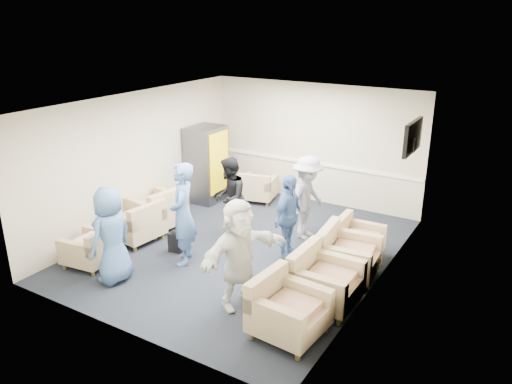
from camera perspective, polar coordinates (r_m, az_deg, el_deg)
The scene contains 25 objects.
floor at distance 9.32m, azimuth -1.45°, elevation -6.47°, with size 6.00×6.00×0.00m, color black.
ceiling at distance 8.48m, azimuth -1.61°, elevation 10.14°, with size 6.00×6.00×0.00m, color silver.
back_wall at distance 11.35m, azimuth 6.66°, elevation 5.50°, with size 5.00×0.02×2.70m, color beige.
front_wall at distance 6.65m, azimuth -15.59°, elevation -5.57°, with size 5.00×0.02×2.70m, color beige.
left_wall at distance 10.31m, azimuth -13.36°, elevation 3.65°, with size 0.02×6.00×2.70m, color beige.
right_wall at distance 7.83m, azimuth 14.12°, elevation -1.55°, with size 0.02×6.00×2.70m, color beige.
chair_rail at distance 11.45m, azimuth 6.53°, elevation 3.30°, with size 4.98×0.04×0.06m, color white.
tv at distance 9.31m, azimuth 17.48°, elevation 6.01°, with size 0.10×1.00×0.58m.
armchair_left_near at distance 9.05m, azimuth -18.24°, elevation -6.24°, with size 0.84×0.84×0.60m.
armchair_left_mid at distance 9.74m, azimuth -13.37°, elevation -3.63°, with size 0.93×0.93×0.68m.
armchair_left_far at distance 10.18m, azimuth -11.06°, elevation -2.20°, with size 1.07×1.07×0.75m.
armchair_right_near at distance 6.88m, azimuth 3.37°, elevation -13.43°, with size 0.96×0.96×0.71m.
armchair_right_midnear at distance 7.56m, azimuth 7.61°, elevation -10.17°, with size 0.92×0.92×0.73m.
armchair_right_midfar at distance 8.37m, azimuth 10.17°, elevation -7.24°, with size 0.98×0.98×0.72m.
armchair_right_far at distance 9.07m, azimuth 11.34°, elevation -5.48°, with size 0.79×0.79×0.61m.
armchair_corner at distance 11.51m, azimuth 0.18°, elevation 0.40°, with size 0.91×0.91×0.61m.
vending_machine at distance 11.47m, azimuth -5.64°, elevation 3.20°, with size 0.71×0.82×1.74m.
backpack at distance 9.24m, azimuth -9.11°, elevation -5.43°, with size 0.28×0.22×0.44m.
pillow at distance 8.98m, azimuth -18.39°, elevation -5.32°, with size 0.44×0.34×0.13m, color #EEE4CF.
person_front_left at distance 8.25m, azimuth -16.21°, elevation -4.76°, with size 0.78×0.51×1.60m, color #4366A1.
person_mid_left at distance 8.56m, azimuth -8.37°, elevation -2.52°, with size 0.66×0.43×1.80m, color #4366A1.
person_back_left at distance 9.54m, azimuth -3.05°, elevation -0.67°, with size 0.77×0.60×1.58m, color black.
person_back_right at distance 9.51m, azimuth 5.87°, elevation -0.67°, with size 1.05×0.61×1.63m, color beige.
person_mid_right at distance 8.74m, azimuth 3.69°, elevation -2.84°, with size 0.90×0.37×1.53m, color #4366A1.
person_front_right at distance 7.28m, azimuth -1.94°, elevation -7.05°, with size 1.54×0.49×1.66m, color silver.
Camera 1 is at (4.51, -7.04, 4.11)m, focal length 35.00 mm.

